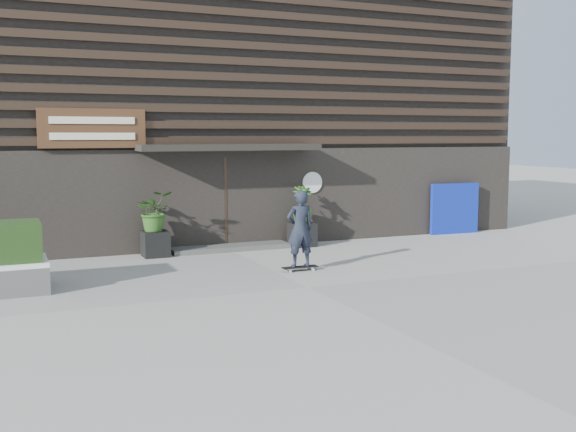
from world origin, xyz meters
name	(u,v)px	position (x,y,z in m)	size (l,w,h in m)	color
ground	(307,287)	(0.00, 0.00, 0.00)	(80.00, 80.00, 0.00)	#9F9D97
entrance_step	(230,247)	(0.00, 4.60, 0.06)	(3.00, 0.80, 0.12)	#464643
planter_pot_left	(155,244)	(-1.90, 4.40, 0.30)	(0.60, 0.60, 0.60)	black
bamboo_left	(155,211)	(-1.90, 4.40, 1.08)	(0.86, 0.75, 0.96)	#2D591E
planter_pot_right	(302,235)	(1.90, 4.40, 0.30)	(0.60, 0.60, 0.60)	black
bamboo_right	(302,204)	(1.90, 4.40, 1.08)	(0.54, 0.54, 0.96)	#2D591E
blue_tarp	(454,209)	(6.88, 4.70, 0.73)	(1.56, 0.12, 1.46)	#0B1D97
building	(174,98)	(0.00, 9.96, 3.99)	(18.00, 11.00, 8.00)	black
skateboarder	(300,229)	(0.51, 1.47, 0.89)	(0.78, 0.39, 1.71)	black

